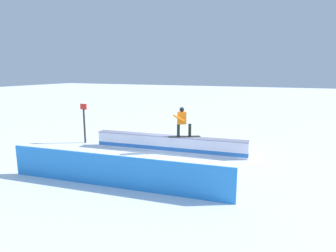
% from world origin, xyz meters
% --- Properties ---
extents(ground_plane, '(120.00, 120.00, 0.00)m').
position_xyz_m(ground_plane, '(0.00, 0.00, 0.00)').
color(ground_plane, white).
extents(grind_box, '(7.41, 1.14, 0.78)m').
position_xyz_m(grind_box, '(0.00, 0.00, 0.36)').
color(grind_box, white).
rests_on(grind_box, ground_plane).
extents(snowboarder, '(1.46, 0.98, 1.40)m').
position_xyz_m(snowboarder, '(-0.67, -0.02, 1.53)').
color(snowboarder, black).
rests_on(snowboarder, grind_box).
extents(safety_fence, '(7.98, 0.75, 1.11)m').
position_xyz_m(safety_fence, '(0.00, 4.71, 0.55)').
color(safety_fence, '#2A86E5').
rests_on(safety_fence, ground_plane).
extents(trail_marker, '(0.40, 0.10, 2.11)m').
position_xyz_m(trail_marker, '(4.83, 0.19, 1.13)').
color(trail_marker, '#262628').
rests_on(trail_marker, ground_plane).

